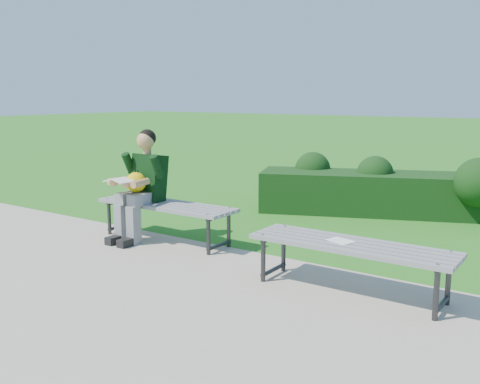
{
  "coord_description": "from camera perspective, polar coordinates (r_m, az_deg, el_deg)",
  "views": [
    {
      "loc": [
        3.22,
        -4.81,
        1.73
      ],
      "look_at": [
        0.02,
        -0.11,
        0.7
      ],
      "focal_mm": 40.0,
      "sensor_mm": 36.0,
      "label": 1
    }
  ],
  "objects": [
    {
      "name": "paper_sheet",
      "position": [
        4.79,
        10.68,
        -5.14
      ],
      "size": [
        0.26,
        0.22,
        0.01
      ],
      "color": "white",
      "rests_on": "bench_right"
    },
    {
      "name": "hedge",
      "position": [
        8.19,
        15.39,
        0.32
      ],
      "size": [
        3.63,
        2.15,
        0.91
      ],
      "color": "#16360F",
      "rests_on": "ground"
    },
    {
      "name": "bench_right",
      "position": [
        4.77,
        11.76,
        -5.97
      ],
      "size": [
        1.8,
        0.5,
        0.46
      ],
      "color": "gray",
      "rests_on": "walkway"
    },
    {
      "name": "walkway",
      "position": [
        4.77,
        -11.57,
        -11.12
      ],
      "size": [
        30.0,
        3.5,
        0.02
      ],
      "color": "#B5A796",
      "rests_on": "ground"
    },
    {
      "name": "seated_boy",
      "position": [
        6.49,
        -10.49,
        1.08
      ],
      "size": [
        0.56,
        0.76,
        1.31
      ],
      "color": "slate",
      "rests_on": "walkway"
    },
    {
      "name": "ground",
      "position": [
        6.04,
        0.46,
        -6.38
      ],
      "size": [
        80.0,
        80.0,
        0.0
      ],
      "color": "#19771C",
      "rests_on": "ground"
    },
    {
      "name": "bench_left",
      "position": [
        6.41,
        -7.9,
        -1.69
      ],
      "size": [
        1.8,
        0.5,
        0.46
      ],
      "color": "gray",
      "rests_on": "walkway"
    }
  ]
}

